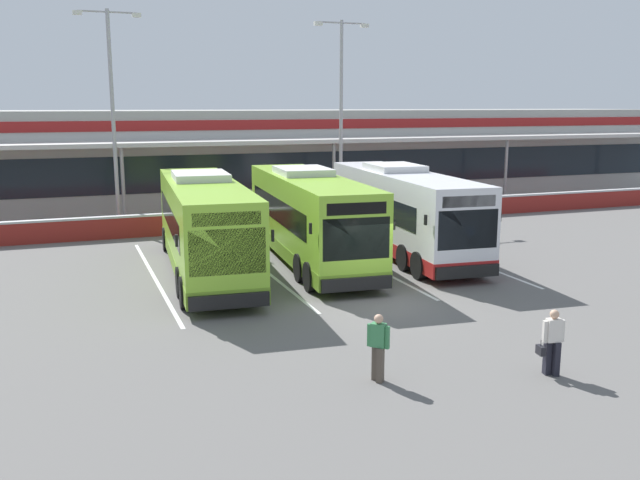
{
  "coord_description": "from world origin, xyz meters",
  "views": [
    {
      "loc": [
        -9.27,
        -19.76,
        6.36
      ],
      "look_at": [
        -0.78,
        3.0,
        1.6
      ],
      "focal_mm": 38.83,
      "sensor_mm": 36.0,
      "label": 1
    }
  ],
  "objects_px": {
    "coach_bus_leftmost": "(205,227)",
    "pedestrian_with_handbag": "(552,341)",
    "lamp_post_west": "(112,106)",
    "coach_bus_centre": "(402,212)",
    "coach_bus_left_centre": "(309,218)",
    "lamp_post_centre": "(341,106)",
    "pedestrian_in_dark_coat": "(378,345)"
  },
  "relations": [
    {
      "from": "coach_bus_centre",
      "to": "lamp_post_west",
      "type": "height_order",
      "value": "lamp_post_west"
    },
    {
      "from": "coach_bus_centre",
      "to": "pedestrian_in_dark_coat",
      "type": "height_order",
      "value": "coach_bus_centre"
    },
    {
      "from": "coach_bus_leftmost",
      "to": "coach_bus_left_centre",
      "type": "bearing_deg",
      "value": 7.01
    },
    {
      "from": "coach_bus_left_centre",
      "to": "pedestrian_with_handbag",
      "type": "distance_m",
      "value": 13.74
    },
    {
      "from": "pedestrian_in_dark_coat",
      "to": "lamp_post_centre",
      "type": "xyz_separation_m",
      "value": [
        8.55,
        23.34,
        5.42
      ]
    },
    {
      "from": "coach_bus_leftmost",
      "to": "coach_bus_centre",
      "type": "distance_m",
      "value": 8.8
    },
    {
      "from": "coach_bus_leftmost",
      "to": "lamp_post_west",
      "type": "xyz_separation_m",
      "value": [
        -2.35,
        11.08,
        4.5
      ]
    },
    {
      "from": "pedestrian_in_dark_coat",
      "to": "lamp_post_west",
      "type": "relative_size",
      "value": 0.15
    },
    {
      "from": "pedestrian_with_handbag",
      "to": "pedestrian_in_dark_coat",
      "type": "distance_m",
      "value": 4.17
    },
    {
      "from": "coach_bus_centre",
      "to": "pedestrian_with_handbag",
      "type": "height_order",
      "value": "coach_bus_centre"
    },
    {
      "from": "coach_bus_leftmost",
      "to": "lamp_post_centre",
      "type": "bearing_deg",
      "value": 48.01
    },
    {
      "from": "coach_bus_centre",
      "to": "lamp_post_centre",
      "type": "relative_size",
      "value": 1.12
    },
    {
      "from": "coach_bus_left_centre",
      "to": "lamp_post_centre",
      "type": "bearing_deg",
      "value": 61.79
    },
    {
      "from": "pedestrian_with_handbag",
      "to": "lamp_post_centre",
      "type": "height_order",
      "value": "lamp_post_centre"
    },
    {
      "from": "coach_bus_leftmost",
      "to": "coach_bus_centre",
      "type": "xyz_separation_m",
      "value": [
        8.77,
        0.74,
        0.0
      ]
    },
    {
      "from": "coach_bus_leftmost",
      "to": "coach_bus_centre",
      "type": "relative_size",
      "value": 1.0
    },
    {
      "from": "coach_bus_centre",
      "to": "pedestrian_with_handbag",
      "type": "xyz_separation_m",
      "value": [
        -3.09,
        -13.85,
        -0.93
      ]
    },
    {
      "from": "pedestrian_with_handbag",
      "to": "lamp_post_centre",
      "type": "distance_m",
      "value": 25.46
    },
    {
      "from": "coach_bus_leftmost",
      "to": "pedestrian_with_handbag",
      "type": "bearing_deg",
      "value": -66.56
    },
    {
      "from": "coach_bus_left_centre",
      "to": "lamp_post_centre",
      "type": "distance_m",
      "value": 13.06
    },
    {
      "from": "pedestrian_with_handbag",
      "to": "lamp_post_west",
      "type": "height_order",
      "value": "lamp_post_west"
    },
    {
      "from": "pedestrian_with_handbag",
      "to": "lamp_post_centre",
      "type": "xyz_separation_m",
      "value": [
        4.53,
        24.46,
        5.43
      ]
    },
    {
      "from": "coach_bus_centre",
      "to": "lamp_post_centre",
      "type": "height_order",
      "value": "lamp_post_centre"
    },
    {
      "from": "coach_bus_leftmost",
      "to": "pedestrian_in_dark_coat",
      "type": "height_order",
      "value": "coach_bus_leftmost"
    },
    {
      "from": "coach_bus_centre",
      "to": "lamp_post_west",
      "type": "distance_m",
      "value": 15.84
    },
    {
      "from": "coach_bus_centre",
      "to": "pedestrian_with_handbag",
      "type": "relative_size",
      "value": 7.6
    },
    {
      "from": "pedestrian_in_dark_coat",
      "to": "lamp_post_centre",
      "type": "distance_m",
      "value": 25.44
    },
    {
      "from": "coach_bus_centre",
      "to": "lamp_post_centre",
      "type": "bearing_deg",
      "value": 82.25
    },
    {
      "from": "lamp_post_centre",
      "to": "lamp_post_west",
      "type": "bearing_deg",
      "value": -178.78
    },
    {
      "from": "pedestrian_in_dark_coat",
      "to": "lamp_post_centre",
      "type": "relative_size",
      "value": 0.15
    },
    {
      "from": "coach_bus_left_centre",
      "to": "pedestrian_in_dark_coat",
      "type": "height_order",
      "value": "coach_bus_left_centre"
    },
    {
      "from": "pedestrian_in_dark_coat",
      "to": "coach_bus_leftmost",
      "type": "bearing_deg",
      "value": 97.91
    }
  ]
}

